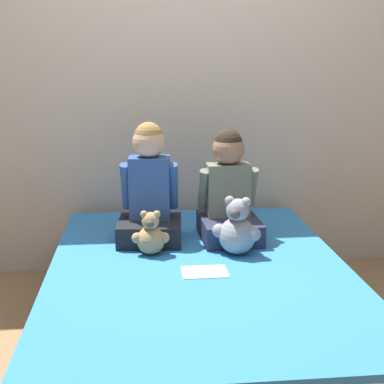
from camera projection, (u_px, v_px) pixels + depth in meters
ground_plane at (199, 342)px, 2.65m from camera, size 14.00×14.00×0.00m
wall_behind_bed at (180, 77)px, 3.36m from camera, size 8.00×0.06×2.50m
bed at (199, 305)px, 2.60m from camera, size 1.43×1.93×0.41m
child_on_left at (150, 191)px, 2.85m from camera, size 0.36×0.34×0.64m
child_on_right at (228, 195)px, 2.91m from camera, size 0.33×0.40×0.59m
teddy_bear_held_by_left_child at (151, 236)px, 2.68m from camera, size 0.19×0.14×0.23m
teddy_bear_held_by_right_child at (237, 230)px, 2.67m from camera, size 0.23×0.19×0.30m
sign_card at (205, 272)px, 2.47m from camera, size 0.21×0.15×0.00m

